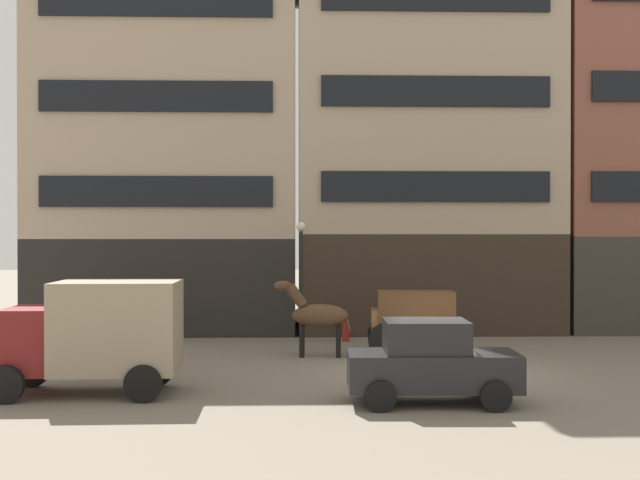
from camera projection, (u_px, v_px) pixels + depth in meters
name	position (u px, v px, depth m)	size (l,w,h in m)	color
ground_plane	(439.00, 371.00, 21.40)	(120.00, 120.00, 0.00)	slate
building_far_left	(171.00, 148.00, 31.38)	(10.32, 6.99, 14.14)	black
building_center_left	(421.00, 102.00, 31.65)	(10.29, 6.99, 17.84)	#33281E
building_center_right	(639.00, 139.00, 31.92)	(8.01, 6.99, 14.94)	#38332D
cargo_wagon	(414.00, 319.00, 24.01)	(3.00, 1.71, 1.98)	brown
draft_horse	(317.00, 315.00, 23.93)	(2.35, 0.72, 2.30)	#513823
delivery_truck_near	(92.00, 333.00, 18.35)	(4.38, 2.19, 2.62)	maroon
sedan_dark	(431.00, 362.00, 17.36)	(3.74, 1.94, 1.83)	black
pedestrian_officer	(154.00, 314.00, 27.02)	(0.49, 0.49, 1.79)	#38332D
streetlamp_curbside	(301.00, 264.00, 27.19)	(0.32, 0.32, 4.12)	black
fire_hydrant_curbside	(346.00, 329.00, 27.38)	(0.24, 0.24, 0.83)	maroon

